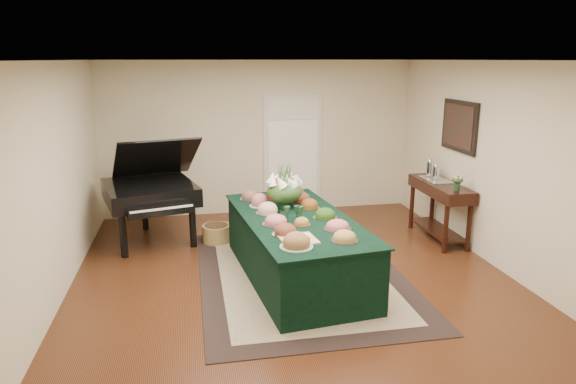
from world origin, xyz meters
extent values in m
plane|color=black|center=(0.00, 0.00, 0.00)|extent=(6.00, 6.00, 0.00)
cube|color=black|center=(0.12, 0.02, 0.01)|extent=(2.57, 3.60, 0.01)
cube|color=beige|center=(0.12, 0.02, 0.01)|extent=(2.06, 3.09, 0.01)
cube|color=silver|center=(0.60, 2.98, 1.05)|extent=(1.05, 0.04, 2.10)
cube|color=white|center=(0.60, 2.96, 1.00)|extent=(0.90, 0.06, 2.00)
cube|color=black|center=(0.04, -0.02, 0.39)|extent=(1.50, 2.76, 0.79)
cube|color=black|center=(0.04, -0.02, 0.79)|extent=(1.57, 2.83, 0.02)
cylinder|color=#A7B0A7|center=(-0.33, 0.57, 0.81)|extent=(0.28, 0.28, 0.01)
ellipsoid|color=#D46A6E|center=(-0.33, 0.57, 0.88)|extent=(0.23, 0.23, 0.12)
cylinder|color=silver|center=(0.30, 0.34, 0.81)|extent=(0.29, 0.29, 0.01)
ellipsoid|color=brown|center=(0.30, 0.34, 0.86)|extent=(0.23, 0.23, 0.09)
cylinder|color=silver|center=(0.28, 1.05, 0.81)|extent=(0.26, 0.26, 0.01)
ellipsoid|color=brown|center=(0.28, 1.05, 0.85)|extent=(0.21, 0.21, 0.08)
cylinder|color=silver|center=(-0.21, -0.63, 0.81)|extent=(0.30, 0.30, 0.01)
ellipsoid|color=brown|center=(-0.21, -0.63, 0.86)|extent=(0.25, 0.25, 0.09)
cylinder|color=silver|center=(-0.28, 0.23, 0.81)|extent=(0.31, 0.31, 0.01)
ellipsoid|color=beige|center=(-0.28, 0.23, 0.86)|extent=(0.26, 0.26, 0.10)
cylinder|color=silver|center=(-0.08, 0.93, 0.81)|extent=(0.28, 0.28, 0.01)
ellipsoid|color=maroon|center=(-0.08, 0.93, 0.85)|extent=(0.23, 0.23, 0.08)
cylinder|color=silver|center=(0.25, 0.66, 0.81)|extent=(0.32, 0.32, 0.01)
ellipsoid|color=brown|center=(0.25, 0.66, 0.86)|extent=(0.26, 0.26, 0.10)
cylinder|color=silver|center=(0.39, -0.12, 0.81)|extent=(0.31, 0.31, 0.01)
ellipsoid|color=#2C5315|center=(0.39, -0.12, 0.86)|extent=(0.26, 0.26, 0.09)
cylinder|color=silver|center=(0.38, -0.95, 0.81)|extent=(0.31, 0.31, 0.01)
ellipsoid|color=#C99148|center=(0.38, -0.95, 0.85)|extent=(0.25, 0.25, 0.08)
cylinder|color=silver|center=(0.42, -0.55, 0.81)|extent=(0.33, 0.33, 0.01)
ellipsoid|color=#D46A6E|center=(0.42, -0.55, 0.85)|extent=(0.27, 0.27, 0.08)
cylinder|color=silver|center=(0.05, -0.33, 0.81)|extent=(0.22, 0.22, 0.01)
ellipsoid|color=#A57630|center=(0.05, -0.33, 0.85)|extent=(0.18, 0.18, 0.07)
cylinder|color=silver|center=(-0.42, 0.93, 0.81)|extent=(0.29, 0.29, 0.01)
ellipsoid|color=brown|center=(-0.42, 0.93, 0.86)|extent=(0.24, 0.24, 0.09)
cylinder|color=silver|center=(-0.25, -0.25, 0.81)|extent=(0.33, 0.33, 0.01)
ellipsoid|color=#D46A6E|center=(-0.25, -0.25, 0.86)|extent=(0.27, 0.27, 0.08)
cylinder|color=#A7B0A7|center=(-0.17, -1.04, 0.81)|extent=(0.35, 0.35, 0.01)
ellipsoid|color=#96653C|center=(-0.17, -1.04, 0.87)|extent=(0.29, 0.29, 0.11)
cube|color=tan|center=(-0.11, -0.84, 0.81)|extent=(0.42, 0.42, 0.02)
ellipsoid|color=white|center=(-0.17, -0.80, 0.86)|extent=(0.14, 0.14, 0.08)
ellipsoid|color=white|center=(-0.03, -0.77, 0.85)|extent=(0.12, 0.12, 0.07)
cube|color=orange|center=(-0.05, -0.91, 0.85)|extent=(0.11, 0.10, 0.05)
cylinder|color=#153521|center=(-0.02, 0.45, 0.89)|extent=(0.18, 0.18, 0.18)
ellipsoid|color=#2E5321|center=(-0.02, 0.45, 1.03)|extent=(0.47, 0.47, 0.31)
cylinder|color=black|center=(-2.19, 1.11, 0.32)|extent=(0.10, 0.10, 0.63)
cylinder|color=black|center=(-1.23, 1.35, 0.32)|extent=(0.10, 0.10, 0.63)
cylinder|color=black|center=(-1.99, 2.32, 0.32)|extent=(0.10, 0.10, 0.63)
cube|color=black|center=(-1.85, 1.75, 0.77)|extent=(1.56, 1.62, 0.27)
cube|color=black|center=(-1.66, 1.01, 0.68)|extent=(0.93, 0.44, 0.10)
cube|color=black|center=(-1.74, 1.94, 1.25)|extent=(1.42, 1.25, 0.70)
cylinder|color=olive|center=(-0.88, 1.48, 0.13)|extent=(0.43, 0.43, 0.27)
cylinder|color=black|center=(2.31, 0.41, 0.36)|extent=(0.07, 0.07, 0.72)
cylinder|color=black|center=(2.68, 0.41, 0.36)|extent=(0.07, 0.07, 0.72)
cylinder|color=black|center=(2.31, 1.56, 0.36)|extent=(0.07, 0.07, 0.72)
cylinder|color=black|center=(2.68, 1.56, 0.36)|extent=(0.07, 0.07, 0.72)
cube|color=black|center=(2.50, 0.98, 0.81)|extent=(0.45, 1.37, 0.18)
cube|color=black|center=(2.50, 0.98, 0.15)|extent=(0.38, 1.20, 0.03)
cube|color=silver|center=(2.50, 1.16, 0.91)|extent=(0.34, 0.58, 0.02)
cylinder|color=#153521|center=(2.50, 0.51, 0.96)|extent=(0.08, 0.08, 0.12)
ellipsoid|color=pink|center=(2.50, 0.51, 1.06)|extent=(0.18, 0.18, 0.12)
cube|color=black|center=(2.72, 0.98, 1.75)|extent=(0.04, 0.95, 0.75)
cube|color=#481319|center=(2.69, 0.98, 1.75)|extent=(0.01, 0.82, 0.62)
camera|label=1|loc=(-1.21, -5.99, 2.72)|focal=32.00mm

